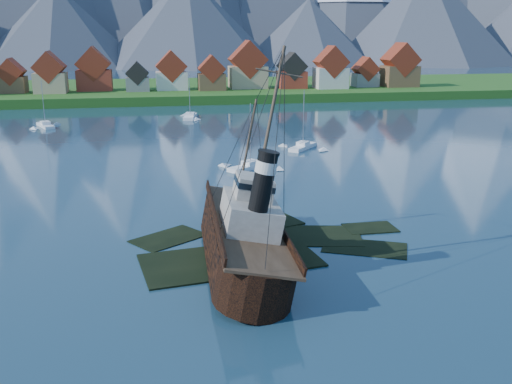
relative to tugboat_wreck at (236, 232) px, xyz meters
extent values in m
plane|color=#1B384C|center=(2.29, 1.34, -2.92)|extent=(1400.00, 1400.00, 0.00)
cube|color=black|center=(-0.71, -0.66, -3.24)|extent=(19.08, 11.42, 1.00)
cube|color=black|center=(8.29, 5.34, -3.30)|extent=(15.15, 9.76, 1.00)
cube|color=black|center=(4.29, 10.34, -3.20)|extent=(11.45, 9.06, 1.00)
cube|color=black|center=(14.29, 0.34, -3.34)|extent=(10.27, 8.34, 1.00)
cube|color=black|center=(-6.71, 7.34, -3.32)|extent=(9.42, 8.68, 1.00)
cube|color=black|center=(17.29, 6.34, -3.27)|extent=(6.00, 4.00, 1.00)
cube|color=#274C15|center=(2.29, 171.34, -2.92)|extent=(600.00, 80.00, 3.20)
cube|color=#3F3D38|center=(2.29, 133.34, -2.92)|extent=(600.00, 2.50, 2.00)
cube|color=brown|center=(-53.71, 154.34, 2.83)|extent=(9.00, 8.00, 5.50)
cube|color=maroon|center=(-53.71, 154.34, 7.20)|extent=(9.16, 8.16, 9.16)
cube|color=tan|center=(-40.71, 151.34, 3.48)|extent=(10.50, 9.00, 6.80)
cube|color=maroon|center=(-40.71, 151.34, 8.77)|extent=(10.69, 9.18, 10.69)
cube|color=maroon|center=(-26.71, 157.34, 3.68)|extent=(12.00, 8.50, 7.20)
cube|color=maroon|center=(-26.71, 157.34, 9.44)|extent=(12.22, 8.67, 12.22)
cube|color=slate|center=(-11.71, 152.34, 2.48)|extent=(8.00, 7.00, 4.80)
cube|color=black|center=(-11.71, 152.34, 6.32)|extent=(8.15, 7.14, 8.15)
cube|color=beige|center=(0.29, 155.34, 3.28)|extent=(11.00, 9.50, 6.40)
cube|color=maroon|center=(0.29, 155.34, 8.46)|extent=(11.20, 9.69, 11.20)
cube|color=brown|center=(14.29, 151.34, 2.98)|extent=(9.50, 8.00, 5.80)
cube|color=maroon|center=(14.29, 151.34, 7.59)|extent=(9.67, 8.16, 9.67)
cube|color=tan|center=(28.29, 156.34, 4.08)|extent=(13.50, 10.00, 8.00)
cube|color=maroon|center=(28.29, 156.34, 10.51)|extent=(13.75, 10.20, 13.75)
cube|color=maroon|center=(44.29, 153.34, 3.18)|extent=(10.00, 8.50, 6.20)
cube|color=black|center=(44.29, 153.34, 8.08)|extent=(10.18, 8.67, 10.18)
cube|color=beige|center=(58.29, 150.34, 3.83)|extent=(11.50, 9.00, 7.50)
cube|color=maroon|center=(58.29, 150.34, 9.65)|extent=(11.71, 9.18, 11.71)
cube|color=slate|center=(73.29, 154.34, 2.58)|extent=(9.00, 7.50, 5.00)
cube|color=maroon|center=(73.29, 154.34, 6.70)|extent=(9.16, 7.65, 9.16)
cube|color=brown|center=(86.29, 152.34, 3.98)|extent=(12.50, 10.00, 7.80)
cube|color=maroon|center=(86.29, 152.34, 10.13)|extent=(12.73, 10.20, 12.73)
cone|color=#2D333D|center=(-67.71, 375.34, 24.08)|extent=(120.00, 120.00, 58.00)
cone|color=#2D333D|center=(22.29, 370.34, 28.08)|extent=(136.00, 136.00, 66.00)
cone|color=#2D333D|center=(112.29, 374.34, 20.08)|extent=(110.00, 110.00, 50.00)
cone|color=#2D333D|center=(202.29, 371.34, 32.58)|extent=(150.00, 150.00, 75.00)
cube|color=black|center=(0.00, -1.46, -0.73)|extent=(6.79, 19.57, 4.08)
cone|color=black|center=(0.00, 11.24, -0.73)|extent=(6.79, 6.79, 6.79)
cylinder|color=black|center=(0.00, -11.24, -0.73)|extent=(6.79, 6.79, 4.08)
cube|color=#4C3826|center=(0.00, -1.46, 1.40)|extent=(6.66, 25.82, 0.24)
cube|color=black|center=(-3.26, -1.46, 1.84)|extent=(0.19, 25.00, 0.87)
cube|color=black|center=(3.26, -1.46, 1.84)|extent=(0.19, 25.00, 0.87)
cube|color=#ADA89E|center=(0.00, -2.91, 2.86)|extent=(5.05, 8.25, 2.91)
cube|color=#ADA89E|center=(0.00, -1.94, 5.38)|extent=(3.49, 3.88, 2.14)
cylinder|color=black|center=(0.00, -6.12, 7.03)|extent=(1.84, 1.84, 5.44)
cylinder|color=silver|center=(0.00, -6.12, 8.39)|extent=(1.94, 1.94, 1.07)
cylinder|color=#473828|center=(0.00, 6.31, 7.33)|extent=(0.27, 0.27, 11.65)
cylinder|color=#473828|center=(0.00, -3.88, 12.76)|extent=(0.31, 0.31, 12.62)
cube|color=white|center=(-33.95, 94.34, -2.82)|extent=(5.74, 9.46, 1.24)
cube|color=white|center=(-33.95, 94.34, -1.84)|extent=(2.89, 3.19, 0.72)
cylinder|color=gray|center=(-33.95, 94.34, 3.17)|extent=(0.14, 0.14, 10.73)
cube|color=white|center=(22.20, 55.45, -2.81)|extent=(7.52, 8.36, 1.27)
cube|color=white|center=(22.20, 55.45, -1.80)|extent=(3.14, 3.21, 0.74)
cylinder|color=gray|center=(22.20, 55.45, 3.34)|extent=(0.15, 0.15, 11.04)
cube|color=white|center=(2.89, 103.41, -2.81)|extent=(4.73, 11.19, 1.30)
cube|color=white|center=(2.89, 103.41, -1.78)|extent=(2.93, 3.44, 0.76)
cylinder|color=gray|center=(2.89, 103.41, 3.50)|extent=(0.15, 0.15, 11.31)
cube|color=white|center=(8.64, 40.09, -2.82)|extent=(8.87, 7.31, 1.22)
cube|color=white|center=(8.64, 40.09, -1.85)|extent=(3.30, 3.17, 0.71)
cylinder|color=gray|center=(8.64, 40.09, 3.08)|extent=(0.14, 0.14, 10.58)
camera|label=1|loc=(-8.17, -54.89, 19.75)|focal=40.00mm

